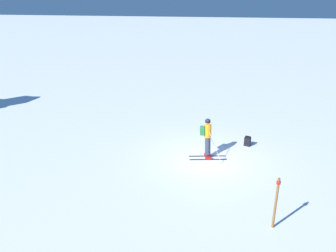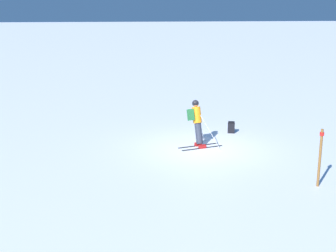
{
  "view_description": "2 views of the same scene",
  "coord_description": "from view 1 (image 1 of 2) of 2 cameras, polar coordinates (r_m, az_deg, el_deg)",
  "views": [
    {
      "loc": [
        -13.69,
        -1.8,
        6.86
      ],
      "look_at": [
        0.94,
        2.14,
        1.1
      ],
      "focal_mm": 35.0,
      "sensor_mm": 36.0,
      "label": 1
    },
    {
      "loc": [
        -17.09,
        3.39,
        5.36
      ],
      "look_at": [
        -0.73,
        1.38,
        1.12
      ],
      "focal_mm": 50.0,
      "sensor_mm": 36.0,
      "label": 2
    }
  ],
  "objects": [
    {
      "name": "skier",
      "position": [
        15.39,
        6.84,
        -1.7
      ],
      "size": [
        1.24,
        1.79,
        1.83
      ],
      "rotation": [
        0.0,
        0.0,
        0.28
      ],
      "color": "black",
      "rests_on": "ground"
    },
    {
      "name": "ground_plane",
      "position": [
        15.42,
        6.84,
        -5.76
      ],
      "size": [
        300.0,
        300.0,
        0.0
      ],
      "primitive_type": "plane",
      "color": "white"
    },
    {
      "name": "spare_backpack",
      "position": [
        17.08,
        13.67,
        -2.59
      ],
      "size": [
        0.29,
        0.35,
        0.5
      ],
      "rotation": [
        0.0,
        0.0,
        4.45
      ],
      "color": "black",
      "rests_on": "ground"
    },
    {
      "name": "trail_marker",
      "position": [
        11.08,
        18.3,
        -12.3
      ],
      "size": [
        0.13,
        0.13,
        1.81
      ],
      "color": "brown",
      "rests_on": "ground"
    }
  ]
}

